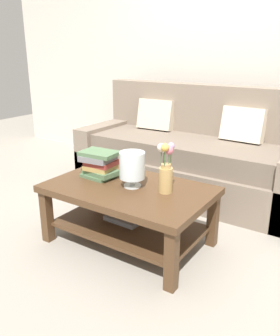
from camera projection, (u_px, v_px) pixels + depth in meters
The scene contains 7 objects.
ground_plane at pixel (142, 224), 2.99m from camera, with size 10.00×10.00×0.00m, color gray.
back_wall at pixel (225, 54), 3.86m from camera, with size 6.40×0.12×2.70m, color beige.
couch at pixel (191, 156), 3.60m from camera, with size 2.27×0.90×1.06m.
coffee_table at pixel (129, 202), 2.60m from camera, with size 1.18×0.74×0.46m.
book_stack_main at pixel (100, 164), 2.72m from camera, with size 0.29×0.24×0.21m.
glass_hurricane_vase at pixel (132, 166), 2.51m from camera, with size 0.18×0.18×0.26m.
flower_pitcher at pixel (166, 169), 2.41m from camera, with size 0.11×0.12×0.36m.
Camera 1 is at (1.47, -2.24, 1.40)m, focal length 37.79 mm.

